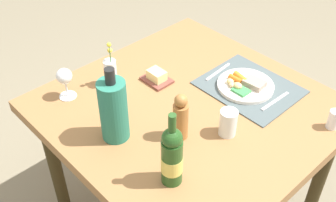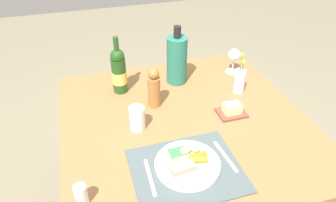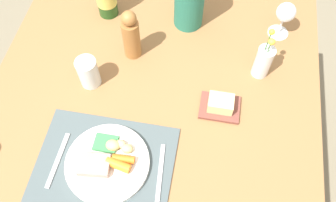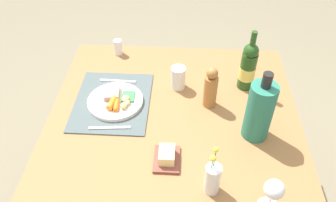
{
  "view_description": "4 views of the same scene",
  "coord_description": "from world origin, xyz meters",
  "views": [
    {
      "loc": [
        -0.92,
        0.99,
        1.91
      ],
      "look_at": [
        0.03,
        0.09,
        0.83
      ],
      "focal_mm": 44.47,
      "sensor_mm": 36.0,
      "label": 1
    },
    {
      "loc": [
        -0.39,
        -1.02,
        1.66
      ],
      "look_at": [
        -0.07,
        0.03,
        0.88
      ],
      "focal_mm": 32.75,
      "sensor_mm": 36.0,
      "label": 2
    },
    {
      "loc": [
        0.16,
        -0.59,
        1.79
      ],
      "look_at": [
        0.06,
        -0.04,
        0.81
      ],
      "focal_mm": 37.77,
      "sensor_mm": 36.0,
      "label": 3
    },
    {
      "loc": [
        1.04,
        0.03,
        1.84
      ],
      "look_at": [
        0.02,
        -0.02,
        0.89
      ],
      "focal_mm": 36.56,
      "sensor_mm": 36.0,
      "label": 4
    }
  ],
  "objects": [
    {
      "name": "pepper_mill",
      "position": [
        -0.1,
        0.16,
        0.87
      ],
      "size": [
        0.06,
        0.06,
        0.2
      ],
      "color": "#A56B36",
      "rests_on": "dining_table"
    },
    {
      "name": "dining_table",
      "position": [
        0.0,
        0.0,
        0.69
      ],
      "size": [
        1.11,
        1.1,
        0.78
      ],
      "color": "olive",
      "rests_on": "ground_plane"
    },
    {
      "name": "wine_glass",
      "position": [
        0.41,
        0.34,
        0.88
      ],
      "size": [
        0.08,
        0.08,
        0.14
      ],
      "color": "white",
      "rests_on": "dining_table"
    },
    {
      "name": "water_tumbler",
      "position": [
        -0.22,
        0.01,
        0.82
      ],
      "size": [
        0.07,
        0.07,
        0.11
      ],
      "color": "silver",
      "rests_on": "dining_table"
    },
    {
      "name": "salt_shaker",
      "position": [
        -0.48,
        -0.32,
        0.82
      ],
      "size": [
        0.04,
        0.04,
        0.08
      ],
      "primitive_type": "cylinder",
      "color": "white",
      "rests_on": "dining_table"
    },
    {
      "name": "cooler_bottle",
      "position": [
        0.07,
        0.34,
        0.91
      ],
      "size": [
        0.11,
        0.11,
        0.32
      ],
      "color": "#28735E",
      "rests_on": "dining_table"
    },
    {
      "name": "placemat",
      "position": [
        -0.09,
        -0.28,
        0.78
      ],
      "size": [
        0.41,
        0.34,
        0.01
      ],
      "primitive_type": "cube",
      "color": "#4A585A",
      "rests_on": "dining_table"
    },
    {
      "name": "dinner_plate",
      "position": [
        -0.08,
        -0.27,
        0.79
      ],
      "size": [
        0.25,
        0.25,
        0.05
      ],
      "color": "white",
      "rests_on": "placemat"
    },
    {
      "name": "butter_dish",
      "position": [
        0.23,
        -0.02,
        0.8
      ],
      "size": [
        0.13,
        0.1,
        0.06
      ],
      "color": "brown",
      "rests_on": "dining_table"
    },
    {
      "name": "flower_vase",
      "position": [
        0.35,
        0.15,
        0.84
      ],
      "size": [
        0.06,
        0.06,
        0.22
      ],
      "color": "silver",
      "rests_on": "dining_table"
    },
    {
      "name": "wine_bottle",
      "position": [
        -0.24,
        0.33,
        0.89
      ],
      "size": [
        0.08,
        0.08,
        0.3
      ],
      "color": "#224B1C",
      "rests_on": "dining_table"
    },
    {
      "name": "knife",
      "position": [
        0.08,
        -0.27,
        0.78
      ],
      "size": [
        0.03,
        0.18,
        0.0
      ],
      "primitive_type": "cube",
      "rotation": [
        0.0,
        0.0,
        0.08
      ],
      "color": "silver",
      "rests_on": "placemat"
    },
    {
      "name": "fork",
      "position": [
        -0.24,
        -0.28,
        0.78
      ],
      "size": [
        0.02,
        0.18,
        0.0
      ],
      "primitive_type": "cube",
      "rotation": [
        0.0,
        0.0,
        -0.04
      ],
      "color": "silver",
      "rests_on": "placemat"
    }
  ]
}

